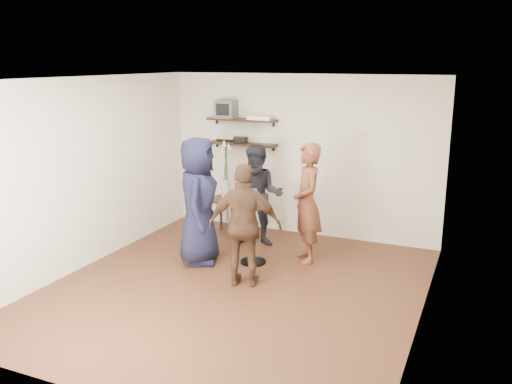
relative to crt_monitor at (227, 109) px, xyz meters
The scene contains 18 objects.
room 2.79m from the crt_monitor, 61.71° to the right, with size 4.58×5.08×2.68m.
shelf_upper 0.32m from the crt_monitor, ahead, with size 1.20×0.25×0.04m, color black.
shelf_lower 0.63m from the crt_monitor, ahead, with size 1.20×0.25×0.04m, color black.
crt_monitor is the anchor object (origin of this frame).
dvd_deck 0.63m from the crt_monitor, ahead, with size 0.40×0.24×0.06m, color silver.
radio 0.56m from the crt_monitor, ahead, with size 0.22×0.10×0.10m, color black.
power_strip 0.54m from the crt_monitor, 144.62° to the left, with size 0.30×0.05×0.03m, color black.
side_table 1.59m from the crt_monitor, 66.25° to the right, with size 0.67×0.67×0.62m.
vase_lilies 1.20m from the crt_monitor, 66.41° to the right, with size 0.19×0.20×0.98m.
drinks_table 2.35m from the crt_monitor, 52.32° to the right, with size 0.47×0.47×0.86m.
wine_glass_fl 2.11m from the crt_monitor, 54.71° to the right, with size 0.06×0.06×0.19m.
wine_glass_fr 2.17m from the crt_monitor, 51.08° to the right, with size 0.06×0.06×0.19m.
wine_glass_bl 2.06m from the crt_monitor, 51.86° to the right, with size 0.06×0.06×0.18m.
wine_glass_br 2.10m from the crt_monitor, 51.80° to the right, with size 0.07×0.07×0.22m.
person_plaid 2.38m from the crt_monitor, 30.84° to the right, with size 0.62×0.41×1.70m, color red.
person_dark 1.69m from the crt_monitor, 39.15° to the right, with size 0.77×0.60×1.57m, color black.
person_navy 2.10m from the crt_monitor, 76.67° to the right, with size 0.88×0.57×1.79m, color black.
person_brown 2.85m from the crt_monitor, 58.58° to the right, with size 0.92×0.38×1.58m, color #472F1E.
Camera 1 is at (2.80, -5.70, 2.82)m, focal length 38.00 mm.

